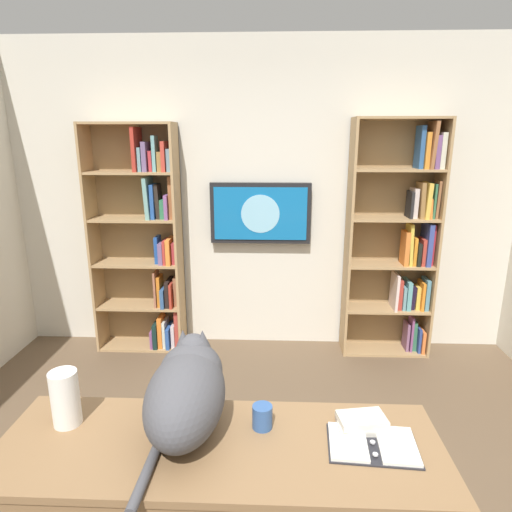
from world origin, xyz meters
The scene contains 10 objects.
wall_back centered at (0.00, -2.23, 1.35)m, with size 4.52×0.06×2.70m, color silver.
bookshelf_left centered at (-1.20, -2.06, 1.03)m, with size 0.75×0.28×2.04m.
bookshelf_right centered at (1.01, -2.06, 0.98)m, with size 0.77×0.28×2.00m.
wall_mounted_tv centered at (0.02, -2.15, 1.24)m, with size 0.88×0.07×0.53m.
desk centered at (0.10, 0.28, 0.66)m, with size 1.69×0.56×0.77m.
cat centered at (0.23, 0.15, 0.94)m, with size 0.30×0.69×0.34m.
open_binder centered at (-0.48, 0.25, 0.78)m, with size 0.34×0.24×0.02m.
paper_towel_roll centered at (0.72, 0.16, 0.89)m, with size 0.11×0.11×0.23m, color white.
coffee_mug centered at (-0.06, 0.15, 0.82)m, with size 0.08×0.08×0.10m, color #335999.
desk_book_stack centered at (-0.46, 0.14, 0.80)m, with size 0.20×0.14×0.05m.
Camera 1 is at (-0.10, 1.66, 1.89)m, focal length 30.87 mm.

